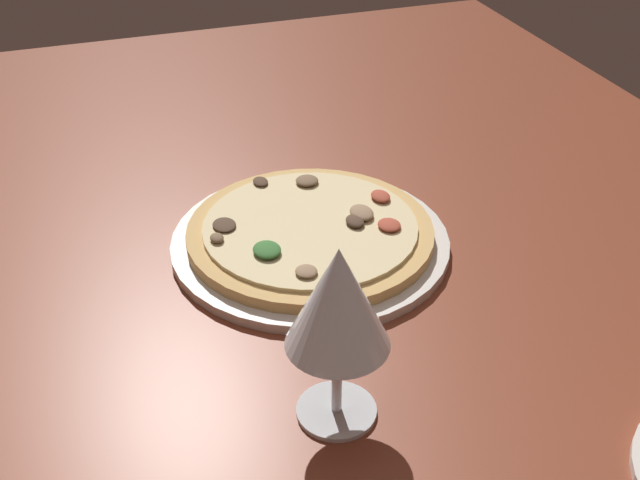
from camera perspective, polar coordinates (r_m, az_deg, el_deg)
dining_table at (r=77.81cm, az=0.96°, el=-4.41°), size 150.00×110.00×4.00cm
pizza_main at (r=81.26cm, az=-0.90°, el=0.24°), size 28.10×28.10×3.34cm
wine_glass_far at (r=57.03cm, az=1.29°, el=-4.54°), size 7.80×7.80×15.44cm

